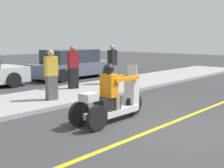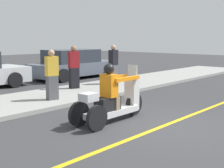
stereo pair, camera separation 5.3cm
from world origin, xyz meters
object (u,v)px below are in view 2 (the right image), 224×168
object	(u,v)px
spectator_end_of_line	(74,68)
parked_car_lot_far	(74,64)
spectator_near_curb	(113,65)
spectator_mid_group	(52,76)
motorcycle_trike	(112,101)

from	to	relation	value
spectator_end_of_line	parked_car_lot_far	distance (m)	4.13
spectator_near_curb	spectator_mid_group	xyz separation A→B (m)	(-3.84, -0.81, -0.04)
motorcycle_trike	spectator_mid_group	xyz separation A→B (m)	(0.36, 2.82, 0.36)
motorcycle_trike	spectator_near_curb	size ratio (longest dim) A/B	1.41
spectator_mid_group	parked_car_lot_far	bearing A→B (deg)	42.08
spectator_end_of_line	spectator_mid_group	distance (m)	2.25
spectator_end_of_line	parked_car_lot_far	world-z (taller)	spectator_end_of_line
spectator_end_of_line	spectator_mid_group	bearing A→B (deg)	-149.32
motorcycle_trike	parked_car_lot_far	world-z (taller)	parked_car_lot_far
motorcycle_trike	parked_car_lot_far	distance (m)	8.66
motorcycle_trike	parked_car_lot_far	size ratio (longest dim) A/B	0.48
spectator_near_curb	spectator_end_of_line	bearing A→B (deg)	170.02
motorcycle_trike	spectator_mid_group	bearing A→B (deg)	82.67
spectator_mid_group	parked_car_lot_far	distance (m)	6.30
spectator_near_curb	spectator_mid_group	size ratio (longest dim) A/B	1.05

